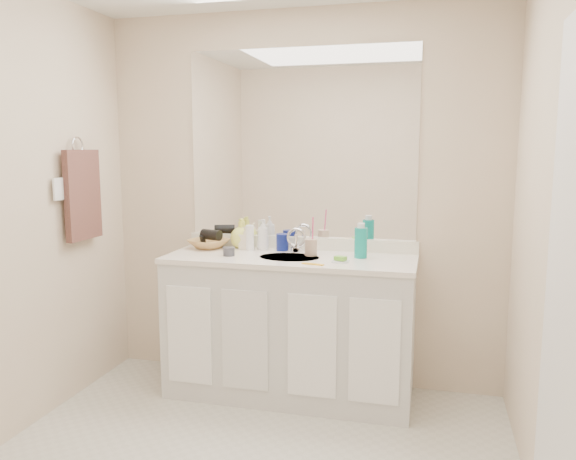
# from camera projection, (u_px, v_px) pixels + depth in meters

# --- Properties ---
(wall_back) EXTENTS (2.60, 0.02, 2.40)m
(wall_back) POSITION_uv_depth(u_px,v_px,m) (301.00, 200.00, 3.64)
(wall_back) COLOR beige
(wall_back) RESTS_ON floor
(wall_front) EXTENTS (2.60, 0.02, 2.40)m
(wall_front) POSITION_uv_depth(u_px,v_px,m) (10.00, 313.00, 1.15)
(wall_front) COLOR beige
(wall_front) RESTS_ON floor
(wall_right) EXTENTS (0.02, 2.60, 2.40)m
(wall_right) POSITION_uv_depth(u_px,v_px,m) (562.00, 240.00, 2.07)
(wall_right) COLOR beige
(wall_right) RESTS_ON floor
(vanity_cabinet) EXTENTS (1.50, 0.55, 0.85)m
(vanity_cabinet) POSITION_uv_depth(u_px,v_px,m) (290.00, 328.00, 3.49)
(vanity_cabinet) COLOR silver
(vanity_cabinet) RESTS_ON floor
(countertop) EXTENTS (1.52, 0.57, 0.03)m
(countertop) POSITION_uv_depth(u_px,v_px,m) (290.00, 259.00, 3.42)
(countertop) COLOR white
(countertop) RESTS_ON vanity_cabinet
(backsplash) EXTENTS (1.52, 0.03, 0.08)m
(backsplash) POSITION_uv_depth(u_px,v_px,m) (300.00, 243.00, 3.67)
(backsplash) COLOR white
(backsplash) RESTS_ON countertop
(sink_basin) EXTENTS (0.37, 0.37, 0.02)m
(sink_basin) POSITION_uv_depth(u_px,v_px,m) (289.00, 259.00, 3.40)
(sink_basin) COLOR beige
(sink_basin) RESTS_ON countertop
(faucet) EXTENTS (0.02, 0.02, 0.11)m
(faucet) POSITION_uv_depth(u_px,v_px,m) (296.00, 243.00, 3.57)
(faucet) COLOR silver
(faucet) RESTS_ON countertop
(mirror) EXTENTS (1.48, 0.01, 1.20)m
(mirror) POSITION_uv_depth(u_px,v_px,m) (301.00, 144.00, 3.58)
(mirror) COLOR white
(mirror) RESTS_ON wall_back
(blue_mug) EXTENTS (0.10, 0.10, 0.11)m
(blue_mug) POSITION_uv_depth(u_px,v_px,m) (282.00, 242.00, 3.61)
(blue_mug) COLOR navy
(blue_mug) RESTS_ON countertop
(tan_cup) EXTENTS (0.08, 0.08, 0.10)m
(tan_cup) POSITION_uv_depth(u_px,v_px,m) (311.00, 247.00, 3.44)
(tan_cup) COLOR tan
(tan_cup) RESTS_ON countertop
(toothbrush) EXTENTS (0.02, 0.04, 0.18)m
(toothbrush) POSITION_uv_depth(u_px,v_px,m) (313.00, 231.00, 3.43)
(toothbrush) COLOR #DA3973
(toothbrush) RESTS_ON tan_cup
(mouthwash_bottle) EXTENTS (0.10, 0.10, 0.18)m
(mouthwash_bottle) POSITION_uv_depth(u_px,v_px,m) (361.00, 243.00, 3.37)
(mouthwash_bottle) COLOR #0C978B
(mouthwash_bottle) RESTS_ON countertop
(soap_dish) EXTENTS (0.10, 0.08, 0.01)m
(soap_dish) POSITION_uv_depth(u_px,v_px,m) (340.00, 262.00, 3.24)
(soap_dish) COLOR white
(soap_dish) RESTS_ON countertop
(green_soap) EXTENTS (0.08, 0.07, 0.02)m
(green_soap) POSITION_uv_depth(u_px,v_px,m) (340.00, 258.00, 3.24)
(green_soap) COLOR #61BA2D
(green_soap) RESTS_ON soap_dish
(orange_comb) EXTENTS (0.13, 0.05, 0.01)m
(orange_comb) POSITION_uv_depth(u_px,v_px,m) (313.00, 264.00, 3.18)
(orange_comb) COLOR yellow
(orange_comb) RESTS_ON countertop
(dark_jar) EXTENTS (0.09, 0.09, 0.05)m
(dark_jar) POSITION_uv_depth(u_px,v_px,m) (229.00, 251.00, 3.44)
(dark_jar) COLOR #3B3B43
(dark_jar) RESTS_ON countertop
(extra_white_bottle) EXTENTS (0.07, 0.07, 0.16)m
(extra_white_bottle) POSITION_uv_depth(u_px,v_px,m) (250.00, 238.00, 3.61)
(extra_white_bottle) COLOR white
(extra_white_bottle) RESTS_ON countertop
(soap_bottle_white) EXTENTS (0.10, 0.10, 0.20)m
(soap_bottle_white) POSITION_uv_depth(u_px,v_px,m) (263.00, 234.00, 3.64)
(soap_bottle_white) COLOR white
(soap_bottle_white) RESTS_ON countertop
(soap_bottle_cream) EXTENTS (0.08, 0.08, 0.15)m
(soap_bottle_cream) POSITION_uv_depth(u_px,v_px,m) (245.00, 238.00, 3.66)
(soap_bottle_cream) COLOR #FEEFCF
(soap_bottle_cream) RESTS_ON countertop
(soap_bottle_yellow) EXTENTS (0.17, 0.17, 0.19)m
(soap_bottle_yellow) POSITION_uv_depth(u_px,v_px,m) (242.00, 233.00, 3.71)
(soap_bottle_yellow) COLOR #E4EA5B
(soap_bottle_yellow) RESTS_ON countertop
(wicker_basket) EXTENTS (0.31, 0.31, 0.06)m
(wicker_basket) POSITION_uv_depth(u_px,v_px,m) (209.00, 244.00, 3.70)
(wicker_basket) COLOR #B78649
(wicker_basket) RESTS_ON countertop
(hair_dryer) EXTENTS (0.15, 0.11, 0.07)m
(hair_dryer) POSITION_uv_depth(u_px,v_px,m) (211.00, 235.00, 3.69)
(hair_dryer) COLOR black
(hair_dryer) RESTS_ON wicker_basket
(towel_ring) EXTENTS (0.01, 0.11, 0.11)m
(towel_ring) POSITION_uv_depth(u_px,v_px,m) (77.00, 146.00, 3.40)
(towel_ring) COLOR silver
(towel_ring) RESTS_ON wall_left
(hand_towel) EXTENTS (0.04, 0.32, 0.55)m
(hand_towel) POSITION_uv_depth(u_px,v_px,m) (83.00, 195.00, 3.44)
(hand_towel) COLOR #3D2420
(hand_towel) RESTS_ON towel_ring
(switch_plate) EXTENTS (0.01, 0.08, 0.13)m
(switch_plate) POSITION_uv_depth(u_px,v_px,m) (58.00, 189.00, 3.25)
(switch_plate) COLOR white
(switch_plate) RESTS_ON wall_left
(door) EXTENTS (0.02, 0.82, 2.00)m
(door) POSITION_uv_depth(u_px,v_px,m) (574.00, 315.00, 1.82)
(door) COLOR white
(door) RESTS_ON floor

